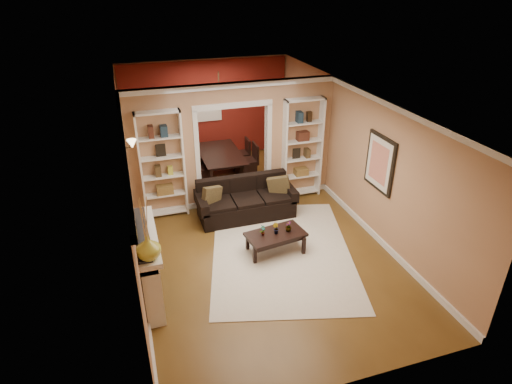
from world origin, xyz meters
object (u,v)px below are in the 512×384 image
object	(u,v)px
fireplace	(150,264)
dining_table	(222,164)
coffee_table	(275,242)
bookshelf_right	(302,149)
bookshelf_left	(162,166)
sofa	(246,199)

from	to	relation	value
fireplace	dining_table	world-z (taller)	fireplace
coffee_table	fireplace	bearing A→B (deg)	-176.14
dining_table	coffee_table	bearing A→B (deg)	-177.54
bookshelf_right	dining_table	bearing A→B (deg)	133.99
fireplace	dining_table	bearing A→B (deg)	62.35
bookshelf_left	bookshelf_right	world-z (taller)	same
sofa	dining_table	distance (m)	2.14
coffee_table	bookshelf_right	world-z (taller)	bookshelf_right
sofa	coffee_table	world-z (taller)	sofa
bookshelf_right	sofa	bearing A→B (deg)	-158.73
bookshelf_left	bookshelf_right	size ratio (longest dim) A/B	1.00
bookshelf_left	dining_table	xyz separation A→B (m)	(1.60, 1.55, -0.83)
coffee_table	bookshelf_left	world-z (taller)	bookshelf_left
bookshelf_left	dining_table	world-z (taller)	bookshelf_left
sofa	bookshelf_left	size ratio (longest dim) A/B	0.90
bookshelf_right	dining_table	xyz separation A→B (m)	(-1.50, 1.55, -0.83)
bookshelf_right	dining_table	size ratio (longest dim) A/B	1.27
coffee_table	dining_table	size ratio (longest dim) A/B	0.59
bookshelf_left	fireplace	world-z (taller)	bookshelf_left
bookshelf_right	dining_table	world-z (taller)	bookshelf_right
bookshelf_left	bookshelf_right	bearing A→B (deg)	0.00
sofa	bookshelf_right	distance (m)	1.76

